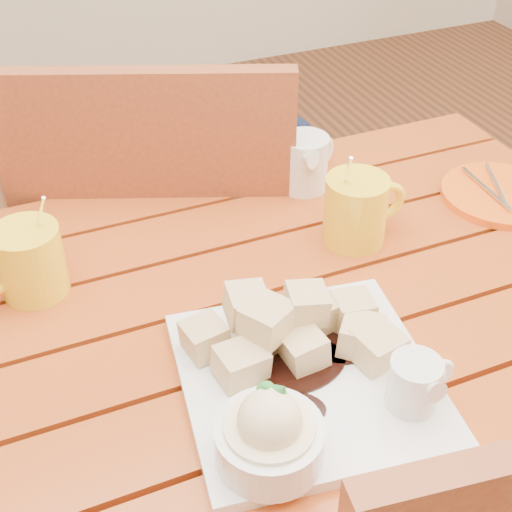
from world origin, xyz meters
name	(u,v)px	position (x,y,z in m)	size (l,w,h in m)	color
table	(245,391)	(0.00, 0.00, 0.64)	(1.20, 0.79, 0.75)	#A24015
dessert_plate	(300,377)	(0.02, -0.12, 0.78)	(0.31, 0.31, 0.11)	white
coffee_mug_left	(28,261)	(-0.22, 0.18, 0.80)	(0.12, 0.09, 0.14)	yellow
coffee_mug_right	(357,209)	(0.22, 0.12, 0.80)	(0.13, 0.09, 0.15)	yellow
cream_pitcher	(306,161)	(0.22, 0.27, 0.80)	(0.11, 0.09, 0.09)	white
sugar_caddy	(277,148)	(0.20, 0.34, 0.79)	(0.11, 0.11, 0.12)	black
orange_saucer	(501,194)	(0.48, 0.12, 0.76)	(0.18, 0.18, 0.02)	orange
chair_far	(168,256)	(0.03, 0.46, 0.53)	(0.59, 0.59, 0.95)	brown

